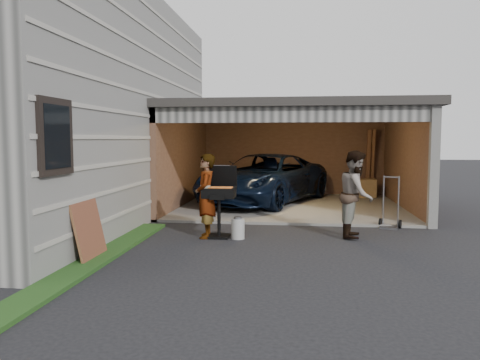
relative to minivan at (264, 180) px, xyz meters
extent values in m
plane|color=black|center=(0.07, -6.90, -0.73)|extent=(80.00, 80.00, 0.00)
cube|color=#474744|center=(-5.93, -2.90, 2.02)|extent=(7.00, 11.00, 5.50)
cube|color=#193814|center=(-2.18, -7.90, -0.70)|extent=(0.50, 8.00, 0.06)
cube|color=#605E59|center=(0.82, -0.40, -0.70)|extent=(6.50, 6.00, 0.06)
cube|color=#4E3224|center=(0.82, 2.53, 0.62)|extent=(6.50, 0.15, 2.70)
cube|color=#4E3224|center=(3.99, -0.40, 0.62)|extent=(0.15, 6.00, 2.70)
cube|color=#4E3224|center=(-2.36, -0.40, 0.62)|extent=(0.15, 6.00, 2.70)
cube|color=#2D2B28|center=(0.82, -0.40, 2.07)|extent=(6.80, 6.30, 0.20)
cube|color=#474744|center=(0.82, -3.32, 1.79)|extent=(6.50, 0.16, 0.36)
cube|color=silver|center=(0.82, -2.10, 1.89)|extent=(6.00, 2.40, 0.06)
cube|color=#474744|center=(3.97, -3.35, 0.62)|extent=(0.20, 0.18, 2.70)
cube|color=brown|center=(-1.73, 1.80, -0.42)|extent=(0.60, 0.50, 0.50)
cube|color=brown|center=(-1.73, 1.80, 0.05)|extent=(0.50, 0.45, 0.45)
cube|color=brown|center=(3.27, 1.70, -0.37)|extent=(0.55, 0.50, 0.60)
cube|color=brown|center=(3.45, 2.30, 0.47)|extent=(0.24, 0.43, 2.20)
imported|color=black|center=(0.00, 0.00, 0.00)|extent=(4.19, 5.78, 1.46)
imported|color=#9CA6C4|center=(-0.79, -4.94, 0.11)|extent=(0.49, 0.66, 1.68)
imported|color=#401B19|center=(2.18, -4.50, 0.14)|extent=(0.80, 0.95, 1.74)
cube|color=black|center=(-0.53, -4.90, -0.71)|extent=(0.41, 0.41, 0.05)
cylinder|color=black|center=(-0.53, -4.90, -0.29)|extent=(0.07, 0.07, 0.82)
cube|color=black|center=(-0.53, -4.90, 0.18)|extent=(0.64, 0.45, 0.19)
cube|color=#59595B|center=(-0.53, -4.90, 0.26)|extent=(0.58, 0.39, 0.01)
cube|color=black|center=(-0.53, -4.62, 0.48)|extent=(0.64, 0.12, 0.45)
cylinder|color=#B5B4B0|center=(-0.14, -4.97, -0.53)|extent=(0.32, 0.32, 0.40)
cube|color=brown|center=(-2.33, -6.88, -0.24)|extent=(0.25, 0.89, 0.98)
cube|color=slate|center=(3.02, -3.50, -0.71)|extent=(0.44, 0.36, 0.04)
cylinder|color=black|center=(2.87, -3.30, -0.63)|extent=(0.11, 0.20, 0.19)
cylinder|color=black|center=(3.27, -3.46, -0.63)|extent=(0.11, 0.20, 0.19)
cylinder|color=slate|center=(2.92, -3.32, -0.14)|extent=(0.03, 0.03, 1.13)
cylinder|color=slate|center=(3.22, -3.44, -0.14)|extent=(0.03, 0.03, 1.13)
cylinder|color=slate|center=(3.07, -3.38, 0.40)|extent=(0.31, 0.15, 0.03)
camera|label=1|loc=(1.05, -14.00, 1.23)|focal=35.00mm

